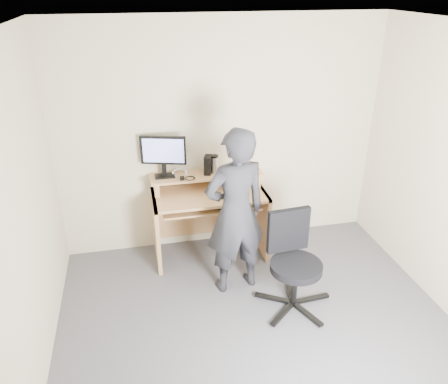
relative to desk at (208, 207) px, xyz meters
name	(u,v)px	position (x,y,z in m)	size (l,w,h in m)	color
ground	(265,345)	(0.20, -1.53, -0.55)	(3.50, 3.50, 0.00)	#5B5A60
back_wall	(222,138)	(0.20, 0.22, 0.70)	(3.50, 0.02, 2.50)	beige
ceiling	(283,32)	(0.20, -1.53, 1.95)	(3.50, 3.50, 0.02)	white
desk	(208,207)	(0.00, 0.00, 0.00)	(1.20, 0.60, 0.91)	tan
monitor	(163,153)	(-0.44, 0.09, 0.63)	(0.46, 0.16, 0.45)	black
external_drive	(208,165)	(0.02, 0.08, 0.46)	(0.07, 0.13, 0.20)	black
travel_mug	(215,165)	(0.09, 0.09, 0.45)	(0.08, 0.08, 0.18)	silver
smartphone	(222,174)	(0.15, 0.02, 0.37)	(0.07, 0.13, 0.01)	black
charger	(182,178)	(-0.27, -0.03, 0.38)	(0.04, 0.04, 0.04)	black
headphones	(180,173)	(-0.28, 0.14, 0.37)	(0.16, 0.16, 0.02)	silver
keyboard	(211,204)	(0.00, -0.17, 0.12)	(0.46, 0.18, 0.03)	black
mouse	(237,193)	(0.27, -0.18, 0.22)	(0.10, 0.06, 0.04)	black
office_chair	(293,258)	(0.59, -1.04, -0.05)	(0.70, 0.72, 0.90)	black
person	(235,213)	(0.13, -0.69, 0.28)	(0.60, 0.40, 1.65)	black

